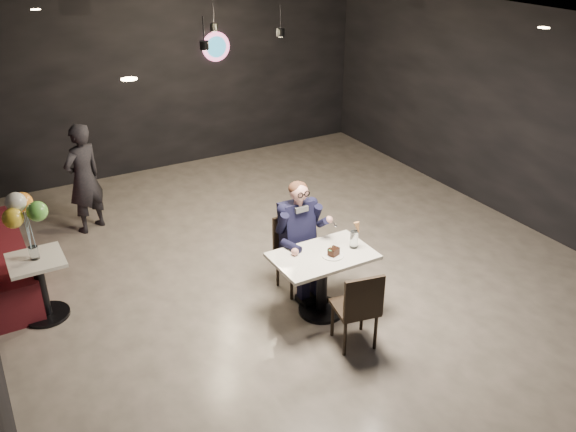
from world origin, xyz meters
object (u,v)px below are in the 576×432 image
balloon_vase (34,253)px  main_table (322,284)px  sundae_glass (354,239)px  chair_far (297,255)px  seated_man (297,236)px  chair_near (355,306)px  side_table (42,289)px  passerby (84,178)px

balloon_vase → main_table: bearing=-27.9°
sundae_glass → chair_far: bearing=123.1°
chair_far → balloon_vase: bearing=161.9°
seated_man → chair_near: bearing=-90.0°
main_table → side_table: main_table is taller
chair_near → seated_man: 1.21m
side_table → passerby: 2.16m
seated_man → side_table: 2.90m
main_table → seated_man: bearing=90.0°
main_table → chair_near: 0.63m
main_table → chair_far: size_ratio=1.20×
seated_man → chair_far: bearing=90.0°
chair_far → chair_near: (0.00, -1.18, 0.00)m
seated_man → passerby: passerby is taller
chair_far → chair_near: same height
chair_near → balloon_vase: (-2.73, 2.07, 0.36)m
chair_far → balloon_vase: chair_far is taller
chair_near → sundae_glass: bearing=68.9°
balloon_vase → chair_near: bearing=-37.1°
chair_near → passerby: passerby is taller
balloon_vase → passerby: bearing=63.4°
passerby → seated_man: bearing=95.2°
seated_man → balloon_vase: size_ratio=9.81×
chair_near → sundae_glass: (0.38, 0.59, 0.39)m
sundae_glass → balloon_vase: 3.45m
balloon_vase → passerby: size_ratio=0.09×
chair_far → passerby: passerby is taller
chair_near → passerby: size_ratio=0.59×
chair_far → seated_man: size_ratio=0.64×
main_table → sundae_glass: (0.38, -0.03, 0.48)m
chair_far → passerby: (-1.79, 2.79, 0.32)m
chair_near → side_table: bearing=154.5°
main_table → chair_near: bearing=-90.0°
chair_near → main_table: bearing=101.6°
main_table → chair_far: 0.56m
chair_far → side_table: 2.88m
side_table → passerby: passerby is taller
sundae_glass → passerby: 4.01m
main_table → chair_near: size_ratio=1.20×
sundae_glass → balloon_vase: size_ratio=1.37×
side_table → balloon_vase: (0.00, 0.00, 0.47)m
main_table → side_table: (-2.73, 1.45, -0.02)m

